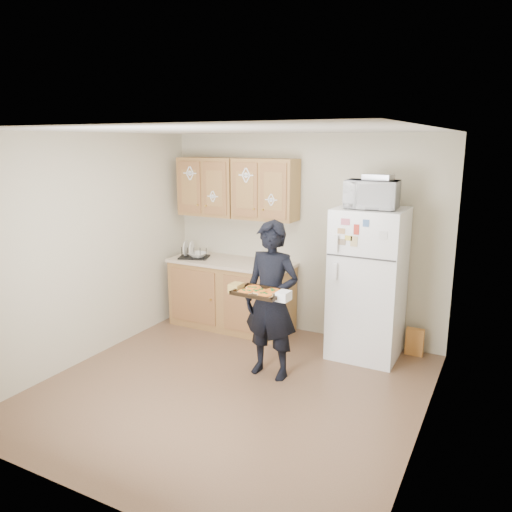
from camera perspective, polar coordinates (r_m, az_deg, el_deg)
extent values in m
plane|color=brown|center=(5.15, -2.86, -14.89)|extent=(3.60, 3.60, 0.00)
plane|color=silver|center=(4.55, -3.22, 14.14)|extent=(3.60, 3.60, 0.00)
cube|color=#C1B89C|center=(6.28, 5.34, 2.32)|extent=(3.60, 0.04, 2.50)
cube|color=#C1B89C|center=(3.35, -19.01, -7.98)|extent=(3.60, 0.04, 2.50)
cube|color=#C1B89C|center=(5.80, -18.54, 0.81)|extent=(0.04, 3.60, 2.50)
cube|color=#C1B89C|center=(4.12, 19.16, -4.07)|extent=(0.04, 3.60, 2.50)
cube|color=white|center=(5.74, 12.66, -3.08)|extent=(0.75, 0.70, 1.70)
cube|color=#965B34|center=(6.56, -2.79, -4.55)|extent=(1.60, 0.60, 0.86)
cube|color=beige|center=(6.44, -2.83, -0.73)|extent=(1.64, 0.64, 0.04)
cube|color=#965B34|center=(6.61, -5.35, 7.89)|extent=(0.80, 0.33, 0.75)
cube|color=#965B34|center=(6.21, 1.09, 7.61)|extent=(0.80, 0.33, 0.75)
cube|color=#E7AE51|center=(6.08, 17.68, -9.33)|extent=(0.20, 0.07, 0.32)
imported|color=black|center=(5.12, 1.76, -5.08)|extent=(0.62, 0.42, 1.64)
cube|color=black|center=(4.81, 0.37, -4.23)|extent=(0.48, 0.36, 0.04)
cylinder|color=orange|center=(4.79, -1.23, -4.08)|extent=(0.16, 0.16, 0.02)
cylinder|color=orange|center=(4.68, 1.05, -4.47)|extent=(0.16, 0.16, 0.02)
cylinder|color=orange|center=(4.92, -0.28, -3.62)|extent=(0.16, 0.16, 0.02)
cylinder|color=orange|center=(4.81, 1.96, -3.99)|extent=(0.16, 0.16, 0.02)
cylinder|color=orange|center=(4.80, 0.37, -4.03)|extent=(0.16, 0.16, 0.02)
imported|color=white|center=(5.50, 13.10, 6.86)|extent=(0.57, 0.41, 0.30)
cube|color=#ABABB1|center=(5.50, 13.81, 8.74)|extent=(0.31, 0.23, 0.06)
cube|color=black|center=(6.63, -7.10, 0.42)|extent=(0.44, 0.38, 0.15)
imported|color=silver|center=(6.61, -6.67, 0.14)|extent=(0.25, 0.25, 0.06)
imported|color=white|center=(6.15, 0.47, -0.22)|extent=(0.11, 0.11, 0.20)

